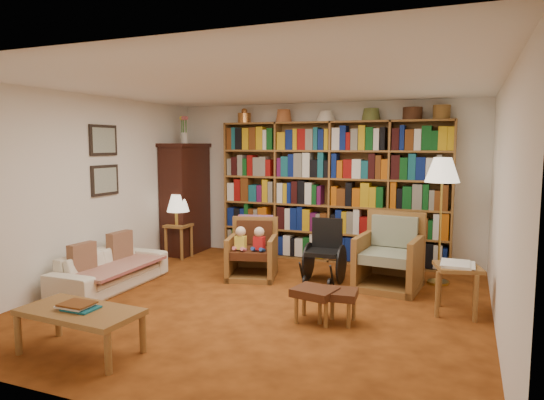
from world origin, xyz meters
The scene contains 23 objects.
floor centered at (0.00, 0.00, 0.00)m, with size 5.00×5.00×0.00m, color #9B4C17.
ceiling centered at (0.00, 0.00, 2.50)m, with size 5.00×5.00×0.00m, color white.
wall_back centered at (0.00, 2.50, 1.25)m, with size 5.00×5.00×0.00m, color white.
wall_front centered at (0.00, -2.50, 1.25)m, with size 5.00×5.00×0.00m, color white.
wall_left centered at (-2.50, 0.00, 1.25)m, with size 5.00×5.00×0.00m, color white.
wall_right centered at (2.50, 0.00, 1.25)m, with size 5.00×5.00×0.00m, color white.
bookshelf centered at (0.20, 2.33, 1.17)m, with size 3.60×0.30×2.42m.
curio_cabinet centered at (-2.25, 2.00, 0.95)m, with size 0.50×0.95×2.40m.
framed_pictures centered at (-2.48, 0.30, 1.62)m, with size 0.03×0.52×0.97m.
sofa centered at (-2.05, -0.15, 0.24)m, with size 0.65×1.66×0.48m, color white.
sofa_throw centered at (-2.00, -0.15, 0.30)m, with size 0.72×1.35×0.04m, color beige.
cushion_left centered at (-2.18, 0.20, 0.45)m, with size 0.12×0.39×0.39m, color maroon.
cushion_right centered at (-2.18, -0.50, 0.45)m, with size 0.12×0.37×0.37m, color maroon.
side_table_lamp centered at (-2.15, 1.60, 0.40)m, with size 0.38×0.38×0.55m.
table_lamp centered at (-2.15, 1.60, 0.88)m, with size 0.36×0.36×0.49m.
armchair_leather centered at (-0.54, 1.03, 0.34)m, with size 0.82×0.84×0.83m.
armchair_sage centered at (1.29, 1.24, 0.37)m, with size 0.84×0.87×0.96m.
wheelchair centered at (0.44, 1.14, 0.39)m, with size 0.49×0.68×0.85m.
floor_lamp centered at (1.87, 1.63, 1.45)m, with size 0.44×0.44×1.68m.
side_table_papers centered at (2.13, 0.46, 0.45)m, with size 0.56×0.56×0.57m.
footstool_a centered at (0.76, -0.34, 0.29)m, with size 0.48×0.44×0.36m.
footstool_b centered at (0.98, -0.26, 0.28)m, with size 0.43×0.38×0.34m.
coffee_table centered at (-0.93, -1.86, 0.36)m, with size 1.10×0.59×0.46m.
Camera 1 is at (2.18, -5.04, 1.84)m, focal length 32.00 mm.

